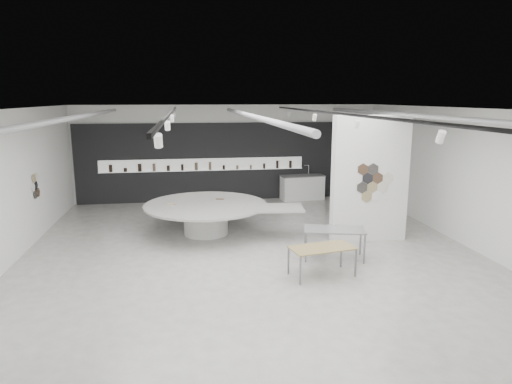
{
  "coord_description": "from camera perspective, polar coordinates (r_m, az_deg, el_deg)",
  "views": [
    {
      "loc": [
        -1.64,
        -11.12,
        4.08
      ],
      "look_at": [
        0.25,
        1.2,
        1.49
      ],
      "focal_mm": 32.0,
      "sensor_mm": 36.0,
      "label": 1
    }
  ],
  "objects": [
    {
      "name": "sample_table_stone",
      "position": [
        11.85,
        9.76,
        -4.88
      ],
      "size": [
        1.67,
        1.1,
        0.79
      ],
      "rotation": [
        0.0,
        0.0,
        -0.23
      ],
      "color": "slate",
      "rests_on": "ground"
    },
    {
      "name": "sample_table_wood",
      "position": [
        10.71,
        8.28,
        -7.1
      ],
      "size": [
        1.59,
        1.0,
        0.69
      ],
      "rotation": [
        0.0,
        0.0,
        0.19
      ],
      "color": "olive",
      "rests_on": "ground"
    },
    {
      "name": "partition_column",
      "position": [
        13.36,
        14.05,
        1.57
      ],
      "size": [
        2.2,
        0.38,
        3.6
      ],
      "color": "white",
      "rests_on": "ground"
    },
    {
      "name": "display_island",
      "position": [
        13.87,
        -5.97,
        -2.79
      ],
      "size": [
        4.89,
        4.07,
        0.95
      ],
      "rotation": [
        0.0,
        0.0,
        -0.1
      ],
      "color": "white",
      "rests_on": "ground"
    },
    {
      "name": "room",
      "position": [
        11.4,
        -0.8,
        1.62
      ],
      "size": [
        12.02,
        14.02,
        3.82
      ],
      "color": "#B2AFA8",
      "rests_on": "ground"
    },
    {
      "name": "back_wall_display",
      "position": [
        18.3,
        -3.76,
        3.75
      ],
      "size": [
        11.8,
        0.27,
        3.1
      ],
      "color": "black",
      "rests_on": "ground"
    },
    {
      "name": "kitchen_counter",
      "position": [
        18.58,
        5.8,
        0.58
      ],
      "size": [
        1.82,
        0.88,
        1.38
      ],
      "rotation": [
        0.0,
        0.0,
        0.11
      ],
      "color": "white",
      "rests_on": "ground"
    }
  ]
}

